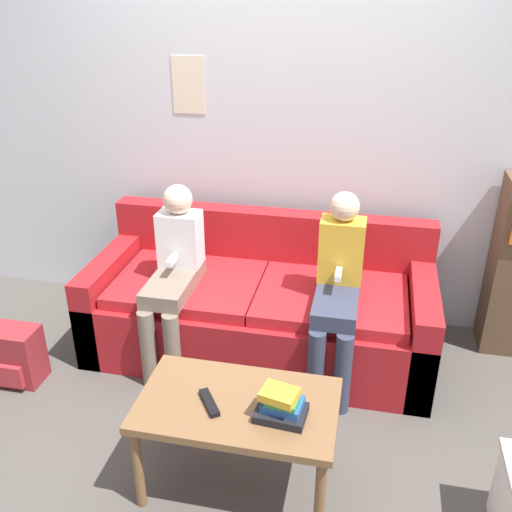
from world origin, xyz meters
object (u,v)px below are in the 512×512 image
person_left (174,270)px  coffee_table (238,412)px  person_right (338,285)px  couch (261,308)px  backpack (13,355)px  tv_remote (209,403)px

person_left → coffee_table: bearing=-56.1°
person_left → person_right: (0.92, 0.00, 0.01)m
couch → person_right: bearing=-23.3°
couch → backpack: couch is taller
coffee_table → person_right: 0.95m
couch → backpack: bearing=-154.8°
tv_remote → couch: bearing=56.2°
person_left → backpack: bearing=-153.9°
tv_remote → backpack: tv_remote is taller
couch → person_right: 0.60m
person_right → tv_remote: 1.02m
couch → person_left: 0.59m
couch → tv_remote: bearing=-89.7°
coffee_table → backpack: coffee_table is taller
tv_remote → person_left: bearing=83.3°
coffee_table → person_right: (0.34, 0.86, 0.19)m
person_right → tv_remote: person_right is taller
backpack → coffee_table: bearing=-17.7°
coffee_table → backpack: size_ratio=2.54×
coffee_table → tv_remote: size_ratio=5.19×
coffee_table → person_left: size_ratio=0.81×
couch → person_left: size_ratio=1.92×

